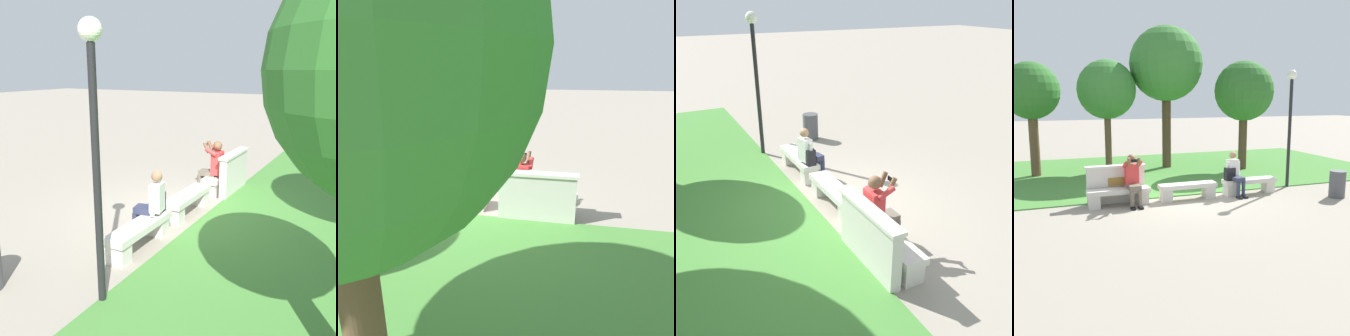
% 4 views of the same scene
% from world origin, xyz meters
% --- Properties ---
extents(ground_plane, '(80.00, 80.00, 0.00)m').
position_xyz_m(ground_plane, '(0.00, 0.00, 0.00)').
color(ground_plane, gray).
extents(bench_main, '(1.61, 0.40, 0.45)m').
position_xyz_m(bench_main, '(-1.91, 0.00, 0.29)').
color(bench_main, beige).
rests_on(bench_main, ground).
extents(bench_near, '(1.61, 0.40, 0.45)m').
position_xyz_m(bench_near, '(0.00, 0.00, 0.29)').
color(bench_near, beige).
rests_on(bench_near, ground).
extents(bench_mid, '(1.61, 0.40, 0.45)m').
position_xyz_m(bench_mid, '(1.91, 0.00, 0.29)').
color(bench_mid, beige).
rests_on(bench_mid, ground).
extents(backrest_wall_with_plaque, '(1.58, 0.24, 1.01)m').
position_xyz_m(backrest_wall_with_plaque, '(-1.91, 0.34, 0.52)').
color(backrest_wall_with_plaque, beige).
rests_on(backrest_wall_with_plaque, ground).
extents(person_photographer, '(0.47, 0.72, 1.32)m').
position_xyz_m(person_photographer, '(-1.54, -0.08, 0.74)').
color(person_photographer, black).
rests_on(person_photographer, ground).
extents(person_distant, '(0.47, 0.71, 1.26)m').
position_xyz_m(person_distant, '(1.40, -0.07, 0.67)').
color(person_distant, black).
rests_on(person_distant, ground).
extents(backpack, '(0.28, 0.24, 0.43)m').
position_xyz_m(backpack, '(1.27, -0.02, 0.63)').
color(backpack, black).
rests_on(backpack, bench_mid).
extents(lamp_post, '(0.28, 0.28, 3.58)m').
position_xyz_m(lamp_post, '(3.50, 0.42, 2.36)').
color(lamp_post, black).
rests_on(lamp_post, ground).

